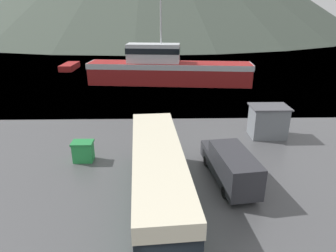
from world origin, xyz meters
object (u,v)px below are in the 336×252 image
at_px(delivery_van, 230,165).
at_px(tour_bus, 158,176).
at_px(fishing_boat, 167,69).
at_px(storage_bin, 83,151).
at_px(dock_kiosk, 268,121).
at_px(small_boat, 70,67).

bearing_deg(delivery_van, tour_bus, -159.69).
relative_size(fishing_boat, storage_bin, 15.79).
bearing_deg(delivery_van, fishing_boat, 89.44).
xyz_separation_m(delivery_van, dock_kiosk, (4.76, 7.23, 0.15)).
bearing_deg(storage_bin, dock_kiosk, 15.90).
bearing_deg(small_boat, delivery_van, 120.60).
xyz_separation_m(tour_bus, fishing_boat, (1.01, 29.30, 0.30)).
relative_size(tour_bus, fishing_boat, 0.50).
bearing_deg(dock_kiosk, storage_bin, -164.10).
relative_size(dock_kiosk, small_boat, 0.55).
relative_size(tour_bus, storage_bin, 7.90).
bearing_deg(dock_kiosk, delivery_van, -123.38).
distance_m(delivery_van, dock_kiosk, 8.66).
bearing_deg(storage_bin, delivery_van, -17.17).
bearing_deg(fishing_boat, small_boat, -117.91).
relative_size(fishing_boat, small_boat, 4.16).
bearing_deg(storage_bin, small_boat, 107.30).
xyz_separation_m(delivery_van, small_boat, (-20.93, 38.49, -0.70)).
bearing_deg(dock_kiosk, fishing_boat, 112.71).
xyz_separation_m(fishing_boat, small_boat, (-17.46, 11.60, -1.71)).
height_order(tour_bus, dock_kiosk, tour_bus).
distance_m(tour_bus, dock_kiosk, 13.36).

